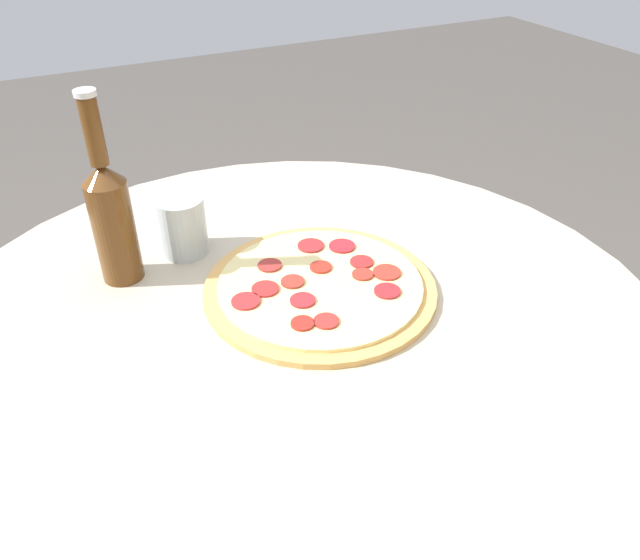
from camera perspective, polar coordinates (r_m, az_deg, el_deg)
The scene contains 4 objects.
table at distance 0.99m, azimuth -1.90°, elevation -9.77°, with size 1.08×1.08×0.71m.
pizza at distance 0.94m, azimuth 0.00°, elevation -0.59°, with size 0.35×0.35×0.02m.
beer_bottle at distance 0.97m, azimuth -18.54°, elevation 5.61°, with size 0.06×0.06×0.29m.
drinking_glass at distance 1.04m, azimuth -12.51°, elevation 4.87°, with size 0.08×0.08×0.10m.
Camera 1 is at (0.29, 0.65, 1.27)m, focal length 35.00 mm.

